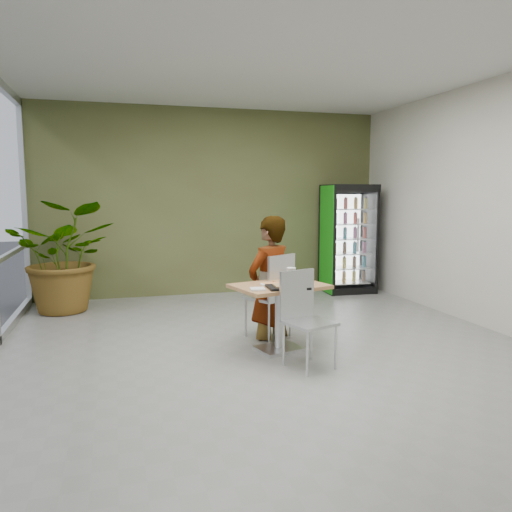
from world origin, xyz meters
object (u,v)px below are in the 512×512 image
object	(u,v)px
beverage_fridge	(348,239)
potted_plant	(66,256)
chair_far	(275,289)
seated_woman	(269,290)
chair_near	(303,310)
cafeteria_tray	(288,287)
dining_table	(279,304)
soda_cup	(291,276)

from	to	relation	value
beverage_fridge	potted_plant	xyz separation A→B (m)	(-4.70, -0.25, -0.13)
chair_far	seated_woman	size ratio (longest dim) A/B	0.58
chair_near	cafeteria_tray	distance (m)	0.35
potted_plant	chair_near	bearing A→B (deg)	-51.42
chair_near	seated_woman	size ratio (longest dim) A/B	0.54
dining_table	chair_near	world-z (taller)	chair_near
dining_table	soda_cup	bearing A→B (deg)	3.58
chair_near	cafeteria_tray	size ratio (longest dim) A/B	2.26
chair_far	chair_near	distance (m)	0.99
cafeteria_tray	potted_plant	distance (m)	3.79
chair_near	cafeteria_tray	bearing A→B (deg)	84.09
dining_table	seated_woman	bearing A→B (deg)	85.10
beverage_fridge	dining_table	bearing A→B (deg)	-125.03
cafeteria_tray	beverage_fridge	xyz separation A→B (m)	(2.24, 3.12, 0.19)
seated_woman	cafeteria_tray	world-z (taller)	seated_woman
chair_far	cafeteria_tray	xyz separation A→B (m)	(-0.08, -0.70, 0.16)
seated_woman	beverage_fridge	distance (m)	3.27
chair_near	beverage_fridge	xyz separation A→B (m)	(2.17, 3.41, 0.38)
soda_cup	cafeteria_tray	xyz separation A→B (m)	(-0.12, -0.23, -0.08)
seated_woman	potted_plant	size ratio (longest dim) A/B	1.08
cafeteria_tray	chair_far	bearing A→B (deg)	83.42
chair_far	seated_woman	xyz separation A→B (m)	(-0.05, 0.04, -0.01)
soda_cup	beverage_fridge	bearing A→B (deg)	53.77
chair_far	cafeteria_tray	size ratio (longest dim) A/B	2.39
chair_near	beverage_fridge	size ratio (longest dim) A/B	0.51
cafeteria_tray	beverage_fridge	bearing A→B (deg)	54.34
dining_table	cafeteria_tray	xyz separation A→B (m)	(0.02, -0.22, 0.23)
cafeteria_tray	chair_near	bearing A→B (deg)	-77.12
soda_cup	potted_plant	distance (m)	3.70
potted_plant	soda_cup	bearing A→B (deg)	-45.69
seated_woman	chair_far	bearing A→B (deg)	111.11
chair_near	seated_woman	bearing A→B (deg)	73.42
chair_near	soda_cup	xyz separation A→B (m)	(0.06, 0.52, 0.27)
seated_woman	dining_table	bearing A→B (deg)	54.98
soda_cup	beverage_fridge	distance (m)	3.59
cafeteria_tray	potted_plant	world-z (taller)	potted_plant
dining_table	potted_plant	size ratio (longest dim) A/B	0.68
chair_near	soda_cup	distance (m)	0.59
beverage_fridge	seated_woman	bearing A→B (deg)	-130.05
cafeteria_tray	dining_table	bearing A→B (deg)	94.69
cafeteria_tray	potted_plant	xyz separation A→B (m)	(-2.46, 2.88, 0.06)
dining_table	beverage_fridge	distance (m)	3.70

